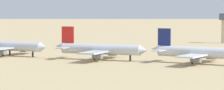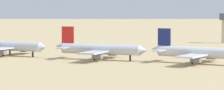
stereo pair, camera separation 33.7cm
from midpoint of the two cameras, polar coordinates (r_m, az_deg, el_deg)
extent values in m
plane|color=tan|center=(240.51, -1.40, -1.51)|extent=(4000.00, 4000.00, 0.00)
cylinder|color=silver|center=(265.33, -10.17, -0.08)|extent=(34.74, 7.46, 4.31)
cone|color=silver|center=(254.32, -6.83, -0.22)|extent=(3.60, 4.38, 4.10)
cube|color=silver|center=(264.72, -9.99, -0.23)|extent=(10.47, 35.02, 0.60)
cylinder|color=slate|center=(270.63, -8.76, -0.45)|extent=(4.08, 2.72, 2.37)
cylinder|color=slate|center=(257.82, -10.89, -0.69)|extent=(4.08, 2.72, 2.37)
cylinder|color=black|center=(257.80, -7.86, -0.92)|extent=(0.75, 0.75, 2.37)
cylinder|color=black|center=(268.60, -10.10, -0.75)|extent=(0.75, 0.75, 2.37)
cylinder|color=black|center=(264.54, -10.78, -0.83)|extent=(0.75, 0.75, 2.37)
cylinder|color=silver|center=(240.60, -1.11, -0.41)|extent=(35.06, 4.41, 4.38)
cone|color=silver|center=(233.71, 3.18, -0.54)|extent=(3.29, 4.17, 4.16)
cone|color=silver|center=(248.72, -5.14, -0.13)|extent=(4.39, 3.73, 3.72)
cube|color=red|center=(246.72, -4.38, 1.03)|extent=(5.70, 0.55, 7.12)
cube|color=silver|center=(250.96, -3.93, -0.14)|extent=(3.51, 7.45, 0.39)
cube|color=silver|center=(243.15, -4.84, -0.27)|extent=(3.51, 7.45, 0.39)
cube|color=silver|center=(240.22, -0.87, -0.57)|extent=(7.48, 35.06, 0.61)
cylinder|color=slate|center=(247.48, 0.11, -0.80)|extent=(3.95, 2.41, 2.41)
cylinder|color=slate|center=(232.40, -1.42, -1.10)|extent=(3.95, 2.41, 2.41)
cylinder|color=black|center=(235.93, 1.86, -1.32)|extent=(0.77, 0.77, 2.41)
cylinder|color=black|center=(243.93, -1.22, -1.15)|extent=(0.77, 0.77, 2.41)
cylinder|color=black|center=(239.14, -1.72, -1.25)|extent=(0.77, 0.77, 2.41)
cylinder|color=silver|center=(227.15, 8.68, -0.73)|extent=(34.69, 9.51, 4.30)
cone|color=silver|center=(234.83, 4.46, -0.39)|extent=(4.81, 4.27, 3.66)
cube|color=navy|center=(232.90, 5.27, 0.81)|extent=(5.61, 1.39, 6.99)
cube|color=silver|center=(237.11, 5.71, -0.41)|extent=(4.52, 7.76, 0.39)
cube|color=silver|center=(229.38, 4.79, -0.55)|extent=(4.52, 7.76, 0.39)
cube|color=silver|center=(226.80, 8.93, -0.90)|extent=(12.49, 35.15, 0.60)
cylinder|color=slate|center=(234.01, 9.92, -1.14)|extent=(4.19, 2.93, 2.37)
cylinder|color=slate|center=(219.08, 8.39, -1.46)|extent=(4.19, 2.93, 2.37)
cylinder|color=black|center=(230.43, 8.55, -1.50)|extent=(0.75, 0.75, 2.37)
cylinder|color=black|center=(225.69, 8.05, -1.60)|extent=(0.75, 0.75, 2.37)
cylinder|color=#C6B793|center=(355.82, 11.15, 1.32)|extent=(3.20, 3.20, 14.22)
cube|color=#4C5660|center=(355.54, 11.17, 2.79)|extent=(5.20, 5.20, 4.01)
camera|label=1|loc=(0.17, -89.96, 0.00)|focal=91.78mm
camera|label=2|loc=(0.17, 90.04, 0.00)|focal=91.78mm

